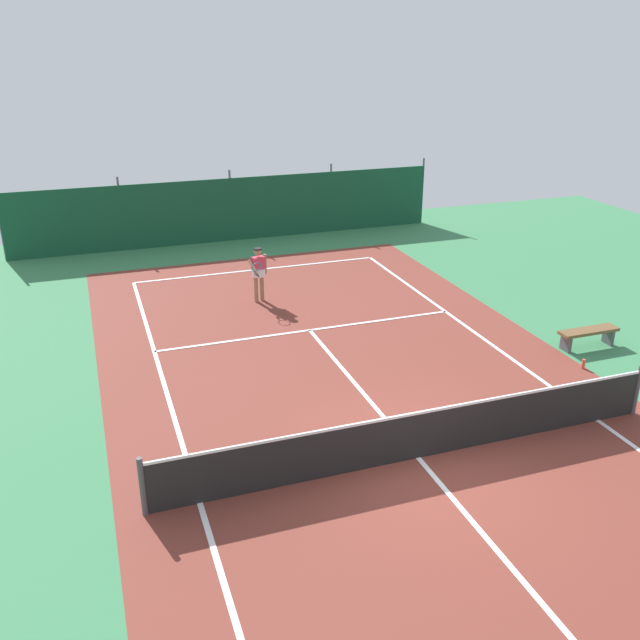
{
  "coord_description": "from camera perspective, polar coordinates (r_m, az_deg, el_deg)",
  "views": [
    {
      "loc": [
        -5.36,
        -9.74,
        7.34
      ],
      "look_at": [
        -0.21,
        4.95,
        0.9
      ],
      "focal_mm": 38.69,
      "sensor_mm": 36.0,
      "label": 1
    }
  ],
  "objects": [
    {
      "name": "tennis_player",
      "position": [
        20.33,
        -5.11,
        4.09
      ],
      "size": [
        0.6,
        0.81,
        1.64
      ],
      "rotation": [
        0.0,
        0.0,
        3.38
      ],
      "color": "#9E7051",
      "rests_on": "ground"
    },
    {
      "name": "court_surface",
      "position": [
        13.32,
        8.09,
        -11.21
      ],
      "size": [
        11.02,
        26.6,
        0.01
      ],
      "color": "brown",
      "rests_on": "ground"
    },
    {
      "name": "ground_plane",
      "position": [
        13.32,
        8.09,
        -11.22
      ],
      "size": [
        36.0,
        36.0,
        0.0
      ],
      "primitive_type": "plane",
      "color": "#387A4C"
    },
    {
      "name": "tennis_net",
      "position": [
        13.05,
        8.21,
        -9.35
      ],
      "size": [
        10.12,
        0.1,
        1.1
      ],
      "color": "black",
      "rests_on": "ground"
    },
    {
      "name": "courtside_bench",
      "position": [
        18.67,
        21.31,
        -1.06
      ],
      "size": [
        1.6,
        0.4,
        0.49
      ],
      "color": "brown",
      "rests_on": "ground"
    },
    {
      "name": "water_bottle",
      "position": [
        17.55,
        20.95,
        -3.42
      ],
      "size": [
        0.08,
        0.08,
        0.24
      ],
      "primitive_type": "cylinder",
      "color": "#D84C38",
      "rests_on": "ground"
    },
    {
      "name": "tennis_ball_near_player",
      "position": [
        23.16,
        -4.56,
        4.0
      ],
      "size": [
        0.07,
        0.07,
        0.07
      ],
      "primitive_type": "sphere",
      "color": "#CCDB33",
      "rests_on": "ground"
    },
    {
      "name": "parked_car",
      "position": [
        30.24,
        -2.31,
        10.03
      ],
      "size": [
        2.36,
        4.37,
        1.68
      ],
      "rotation": [
        0.0,
        0.0,
        3.03
      ],
      "color": "silver",
      "rests_on": "ground"
    },
    {
      "name": "back_fence",
      "position": [
        27.38,
        -7.5,
        8.17
      ],
      "size": [
        16.3,
        0.98,
        2.7
      ],
      "color": "#14472D",
      "rests_on": "ground"
    }
  ]
}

